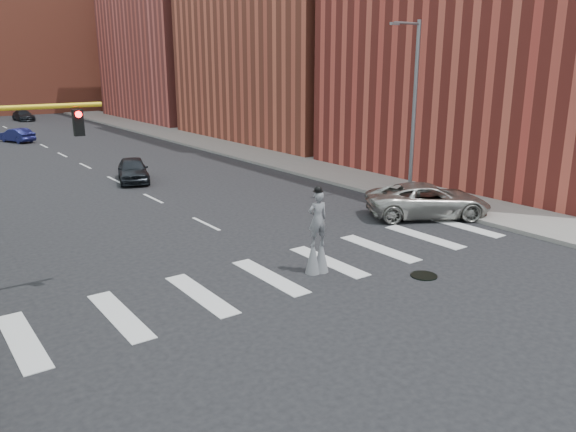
{
  "coord_description": "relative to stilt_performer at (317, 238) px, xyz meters",
  "views": [
    {
      "loc": [
        -11.09,
        -13.72,
        6.97
      ],
      "look_at": [
        0.15,
        1.91,
        1.7
      ],
      "focal_mm": 35.0,
      "sensor_mm": 36.0,
      "label": 1
    }
  ],
  "objects": [
    {
      "name": "ground_plane",
      "position": [
        -0.3,
        -0.41,
        -1.24
      ],
      "size": [
        160.0,
        160.0,
        0.0
      ],
      "primitive_type": "plane",
      "color": "black",
      "rests_on": "ground"
    },
    {
      "name": "manhole",
      "position": [
        2.7,
        -2.41,
        -1.22
      ],
      "size": [
        0.9,
        0.9,
        0.04
      ],
      "primitive_type": "cylinder",
      "color": "black",
      "rests_on": "ground"
    },
    {
      "name": "streetlight",
      "position": [
        10.61,
        5.59,
        3.65
      ],
      "size": [
        2.05,
        0.2,
        9.0
      ],
      "color": "slate",
      "rests_on": "ground"
    },
    {
      "name": "building_far",
      "position": [
        21.7,
        53.59,
        8.76
      ],
      "size": [
        16.0,
        22.0,
        20.0
      ],
      "primitive_type": "cube",
      "color": "#B44B42",
      "rests_on": "ground"
    },
    {
      "name": "building_mid",
      "position": [
        21.7,
        29.59,
        10.76
      ],
      "size": [
        16.0,
        22.0,
        24.0
      ],
      "primitive_type": "cube",
      "color": "#AE4D36",
      "rests_on": "ground"
    },
    {
      "name": "building_backdrop",
      "position": [
        5.7,
        77.59,
        7.76
      ],
      "size": [
        26.0,
        14.0,
        18.0
      ],
      "primitive_type": "cube",
      "color": "#AE4D36",
      "rests_on": "ground"
    },
    {
      "name": "car_mid",
      "position": [
        -1.64,
        41.53,
        -0.61
      ],
      "size": [
        2.66,
        4.06,
        1.26
      ],
      "primitive_type": "imported",
      "rotation": [
        0.0,
        0.0,
        3.52
      ],
      "color": "navy",
      "rests_on": "ground"
    },
    {
      "name": "car_far",
      "position": [
        3.01,
        62.17,
        -0.6
      ],
      "size": [
        2.18,
        4.55,
        1.28
      ],
      "primitive_type": "imported",
      "rotation": [
        0.0,
        0.0,
        0.09
      ],
      "color": "black",
      "rests_on": "ground"
    },
    {
      "name": "car_near",
      "position": [
        0.5,
        18.46,
        -0.51
      ],
      "size": [
        2.91,
        4.59,
        1.46
      ],
      "primitive_type": "imported",
      "rotation": [
        0.0,
        0.0,
        -0.3
      ],
      "color": "black",
      "rests_on": "ground"
    },
    {
      "name": "stilt_performer",
      "position": [
        0.0,
        0.0,
        0.0
      ],
      "size": [
        0.83,
        0.58,
        3.04
      ],
      "rotation": [
        0.0,
        0.0,
        2.95
      ],
      "color": "black",
      "rests_on": "ground"
    },
    {
      "name": "sidewalk_right",
      "position": [
        12.2,
        24.59,
        -1.15
      ],
      "size": [
        5.0,
        90.0,
        0.18
      ],
      "primitive_type": "cube",
      "color": "slate",
      "rests_on": "ground"
    },
    {
      "name": "suv_crossing",
      "position": [
        8.7,
        2.64,
        -0.46
      ],
      "size": [
        6.21,
        5.15,
        1.57
      ],
      "primitive_type": "imported",
      "rotation": [
        0.0,
        0.0,
        1.03
      ],
      "color": "#A2A199",
      "rests_on": "ground"
    }
  ]
}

